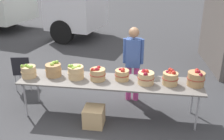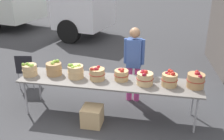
{
  "view_description": "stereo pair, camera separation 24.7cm",
  "coord_description": "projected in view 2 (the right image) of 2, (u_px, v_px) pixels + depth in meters",
  "views": [
    {
      "loc": [
        0.71,
        -4.51,
        2.87
      ],
      "look_at": [
        0.0,
        0.3,
        0.85
      ],
      "focal_mm": 41.99,
      "sensor_mm": 36.0,
      "label": 1
    },
    {
      "loc": [
        0.96,
        -4.47,
        2.87
      ],
      "look_at": [
        0.0,
        0.3,
        0.85
      ],
      "focal_mm": 41.99,
      "sensor_mm": 36.0,
      "label": 2
    }
  ],
  "objects": [
    {
      "name": "apple_basket_green_1",
      "position": [
        54.0,
        68.0,
        5.26
      ],
      "size": [
        0.33,
        0.33,
        0.3
      ],
      "color": "#A87F51",
      "rests_on": "market_table"
    },
    {
      "name": "apple_basket_red_0",
      "position": [
        97.0,
        74.0,
        5.04
      ],
      "size": [
        0.31,
        0.31,
        0.27
      ],
      "color": "tan",
      "rests_on": "market_table"
    },
    {
      "name": "vendor_adult",
      "position": [
        134.0,
        59.0,
        5.5
      ],
      "size": [
        0.44,
        0.22,
        1.65
      ],
      "rotation": [
        0.0,
        0.0,
        3.13
      ],
      "color": "#CC3F8C",
      "rests_on": "ground"
    },
    {
      "name": "ground_plane",
      "position": [
        109.0,
        114.0,
        5.32
      ],
      "size": [
        40.0,
        40.0,
        0.0
      ],
      "primitive_type": "plane",
      "color": "#38383A"
    },
    {
      "name": "apple_basket_red_2",
      "position": [
        145.0,
        78.0,
        4.83
      ],
      "size": [
        0.32,
        0.32,
        0.28
      ],
      "color": "tan",
      "rests_on": "market_table"
    },
    {
      "name": "apple_basket_red_3",
      "position": [
        170.0,
        79.0,
        4.79
      ],
      "size": [
        0.3,
        0.3,
        0.29
      ],
      "color": "tan",
      "rests_on": "market_table"
    },
    {
      "name": "folding_chair",
      "position": [
        26.0,
        68.0,
        6.27
      ],
      "size": [
        0.47,
        0.47,
        0.86
      ],
      "rotation": [
        0.0,
        0.0,
        3.33
      ],
      "color": "black",
      "rests_on": "ground"
    },
    {
      "name": "produce_crate",
      "position": [
        92.0,
        116.0,
        4.92
      ],
      "size": [
        0.37,
        0.37,
        0.37
      ],
      "primitive_type": "cube",
      "color": "tan",
      "rests_on": "ground"
    },
    {
      "name": "market_table",
      "position": [
        109.0,
        82.0,
        5.05
      ],
      "size": [
        3.5,
        0.76,
        0.75
      ],
      "color": "slate",
      "rests_on": "ground"
    },
    {
      "name": "apple_basket_red_1",
      "position": [
        121.0,
        75.0,
        5.02
      ],
      "size": [
        0.29,
        0.29,
        0.25
      ],
      "color": "tan",
      "rests_on": "market_table"
    },
    {
      "name": "apple_basket_green_2",
      "position": [
        76.0,
        71.0,
        5.12
      ],
      "size": [
        0.32,
        0.32,
        0.3
      ],
      "color": "tan",
      "rests_on": "market_table"
    },
    {
      "name": "apple_basket_red_4",
      "position": [
        196.0,
        80.0,
        4.72
      ],
      "size": [
        0.33,
        0.33,
        0.31
      ],
      "color": "#A87F51",
      "rests_on": "market_table"
    },
    {
      "name": "apple_basket_green_0",
      "position": [
        30.0,
        69.0,
        5.23
      ],
      "size": [
        0.3,
        0.3,
        0.27
      ],
      "color": "tan",
      "rests_on": "market_table"
    }
  ]
}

